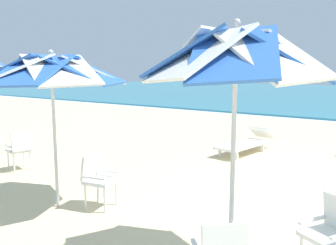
# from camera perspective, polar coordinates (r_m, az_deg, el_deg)

# --- Properties ---
(ground_plane) EXTENTS (80.00, 80.00, 0.00)m
(ground_plane) POSITION_cam_1_polar(r_m,az_deg,el_deg) (7.05, 24.91, -10.58)
(ground_plane) COLOR beige
(beach_umbrella_0) EXTENTS (1.99, 1.99, 2.72)m
(beach_umbrella_0) POSITION_cam_1_polar(r_m,az_deg,el_deg) (3.76, 10.78, 9.97)
(beach_umbrella_0) COLOR silver
(beach_umbrella_0) RESTS_ON ground
(plastic_chair_0) EXTENTS (0.60, 0.61, 0.87)m
(plastic_chair_0) POSITION_cam_1_polar(r_m,az_deg,el_deg) (4.36, 24.70, -15.42)
(plastic_chair_0) COLOR white
(plastic_chair_0) RESTS_ON ground
(beach_umbrella_1) EXTENTS (2.32, 2.32, 2.51)m
(beach_umbrella_1) POSITION_cam_1_polar(r_m,az_deg,el_deg) (5.82, -18.13, 7.79)
(beach_umbrella_1) COLOR silver
(beach_umbrella_1) RESTS_ON ground
(plastic_chair_2) EXTENTS (0.55, 0.53, 0.87)m
(plastic_chair_2) POSITION_cam_1_polar(r_m,az_deg,el_deg) (5.89, -11.30, -8.57)
(plastic_chair_2) COLOR white
(plastic_chair_2) RESTS_ON ground
(plastic_chair_3) EXTENTS (0.55, 0.52, 0.87)m
(plastic_chair_3) POSITION_cam_1_polar(r_m,az_deg,el_deg) (8.50, -22.65, -3.80)
(plastic_chair_3) COLOR white
(plastic_chair_3) RESTS_ON ground
(sun_lounger_2) EXTENTS (0.92, 2.21, 0.62)m
(sun_lounger_2) POSITION_cam_1_polar(r_m,az_deg,el_deg) (9.74, 12.41, -3.12)
(sun_lounger_2) COLOR white
(sun_lounger_2) RESTS_ON ground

